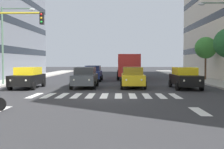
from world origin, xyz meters
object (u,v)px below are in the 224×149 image
Objects in this scene: car_0 at (185,78)px; bus_behind_traffic at (128,64)px; car_1 at (133,77)px; street_lamp_left at (221,35)px; street_tree_2 at (206,48)px; car_2 at (85,77)px; car_3 at (28,77)px; street_lamp_right at (8,37)px; car_row2_0 at (93,73)px.

car_0 is 0.42× the size of bus_behind_traffic.
car_0 is 1.00× the size of car_1.
street_tree_2 is (-1.41, -8.82, -0.64)m from street_lamp_left.
car_2 and car_3 have the same top height.
car_0 is at bearing 170.53° from car_1.
street_lamp_right is (11.12, -1.80, 3.53)m from car_1.
street_tree_2 is at bearing -99.11° from street_lamp_left.
street_lamp_right reaches higher than car_row2_0.
street_tree_2 is (-4.42, -9.27, 2.81)m from car_0.
car_2 is (8.11, -0.60, 0.00)m from car_0.
street_tree_2 is (-17.12, -9.32, 2.81)m from car_3.
car_row2_0 is 14.22m from street_lamp_left.
street_lamp_left is (-11.12, 0.15, 3.45)m from car_2.
car_3 is 19.70m from street_tree_2.
car_3 is 0.93× the size of street_tree_2.
street_lamp_left is at bearing 179.23° from car_2.
car_1 is 7.96m from street_lamp_left.
car_3 is 0.42× the size of bus_behind_traffic.
car_2 is 8.22m from street_lamp_right.
car_1 and car_3 have the same top height.
car_0 is at bearing -179.78° from car_3.
bus_behind_traffic is 1.52× the size of street_lamp_right.
car_0 is 8.13m from car_2.
street_tree_2 is at bearing -151.44° from car_3.
street_tree_2 is (-8.58, -8.58, 2.81)m from car_1.
car_2 is 0.64× the size of street_lamp_left.
car_1 is 8.57m from car_3.
street_lamp_right is at bearing -44.60° from car_3.
car_row2_0 is at bearing -62.54° from car_1.
car_3 is at bearing 4.98° from car_1.
street_lamp_right reaches higher than bus_behind_traffic.
car_2 is (3.95, 0.09, 0.00)m from car_1.
car_0 is 4.60m from street_lamp_left.
bus_behind_traffic is at bearing -72.78° from car_0.
bus_behind_traffic is 15.03m from street_lamp_left.
street_lamp_right reaches higher than street_tree_2.
car_0 is 1.00× the size of car_2.
car_row2_0 is at bearing -89.25° from car_2.
street_lamp_right is (18.29, -2.04, 0.08)m from street_lamp_left.
car_1 is 8.78m from car_row2_0.
car_0 is 11.81m from car_row2_0.
street_lamp_right reaches higher than car_1.
street_tree_2 is at bearing -135.02° from car_1.
car_3 and car_row2_0 have the same top height.
street_tree_2 is at bearing -176.46° from car_row2_0.
car_3 is at bearing 1.83° from street_lamp_left.
car_row2_0 is (-4.49, -8.54, 0.00)m from car_3.
street_lamp_left reaches higher than car_0.
car_0 is 0.64× the size of street_lamp_left.
street_lamp_left is 8.95m from street_tree_2.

